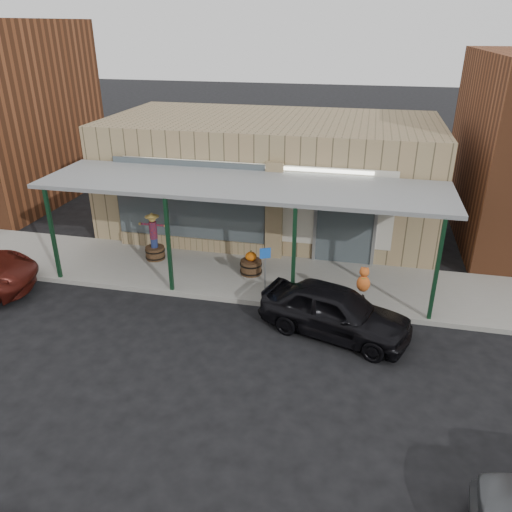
% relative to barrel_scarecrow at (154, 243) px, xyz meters
% --- Properties ---
extents(ground, '(120.00, 120.00, 0.00)m').
position_rel_barrel_scarecrow_xyz_m(ground, '(3.13, -4.06, -0.70)').
color(ground, black).
rests_on(ground, ground).
extents(sidewalk, '(40.00, 3.20, 0.15)m').
position_rel_barrel_scarecrow_xyz_m(sidewalk, '(3.13, -0.46, -0.63)').
color(sidewalk, gray).
rests_on(sidewalk, ground).
extents(storefront, '(12.00, 6.25, 4.20)m').
position_rel_barrel_scarecrow_xyz_m(storefront, '(3.13, 4.11, 1.39)').
color(storefront, '#907C58').
rests_on(storefront, ground).
extents(awning, '(12.00, 3.00, 3.04)m').
position_rel_barrel_scarecrow_xyz_m(awning, '(3.13, -0.49, 2.31)').
color(awning, slate).
rests_on(awning, ground).
extents(block_buildings_near, '(61.00, 8.00, 8.00)m').
position_rel_barrel_scarecrow_xyz_m(block_buildings_near, '(5.14, 5.14, 3.06)').
color(block_buildings_near, brown).
rests_on(block_buildings_near, ground).
extents(barrel_scarecrow, '(0.99, 0.71, 1.63)m').
position_rel_barrel_scarecrow_xyz_m(barrel_scarecrow, '(0.00, 0.00, 0.00)').
color(barrel_scarecrow, '#523621').
rests_on(barrel_scarecrow, sidewalk).
extents(barrel_pumpkin, '(0.80, 0.80, 0.79)m').
position_rel_barrel_scarecrow_xyz_m(barrel_pumpkin, '(3.38, -0.37, -0.27)').
color(barrel_pumpkin, '#523621').
rests_on(barrel_pumpkin, sidewalk).
extents(handicap_sign, '(0.29, 0.14, 1.50)m').
position_rel_barrel_scarecrow_xyz_m(handicap_sign, '(4.09, -1.66, 0.42)').
color(handicap_sign, gray).
rests_on(handicap_sign, sidewalk).
extents(parked_sedan, '(4.17, 2.63, 1.60)m').
position_rel_barrel_scarecrow_xyz_m(parked_sedan, '(6.19, -2.93, -0.04)').
color(parked_sedan, black).
rests_on(parked_sedan, ground).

